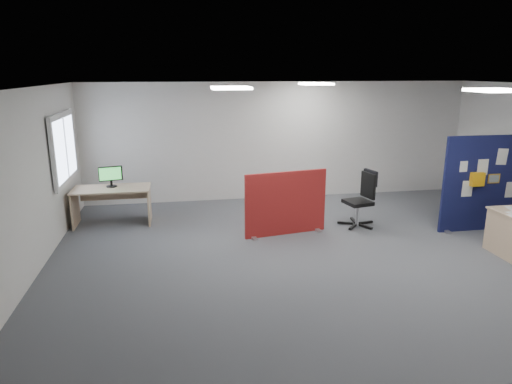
{
  "coord_description": "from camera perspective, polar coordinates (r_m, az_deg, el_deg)",
  "views": [
    {
      "loc": [
        -2.36,
        -6.81,
        2.93
      ],
      "look_at": [
        -1.13,
        0.34,
        1.0
      ],
      "focal_mm": 32.0,
      "sensor_mm": 36.0,
      "label": 1
    }
  ],
  "objects": [
    {
      "name": "floor",
      "position": [
        7.78,
        8.73,
        -7.41
      ],
      "size": [
        9.0,
        9.0,
        0.0
      ],
      "primitive_type": "plane",
      "color": "#525459",
      "rests_on": "ground"
    },
    {
      "name": "ceiling",
      "position": [
        7.21,
        9.59,
        12.88
      ],
      "size": [
        9.0,
        7.0,
        0.02
      ],
      "primitive_type": "cube",
      "color": "white",
      "rests_on": "wall_back"
    },
    {
      "name": "second_desk",
      "position": [
        9.37,
        -17.54,
        -0.55
      ],
      "size": [
        1.47,
        0.74,
        0.73
      ],
      "color": "tan",
      "rests_on": "floor"
    },
    {
      "name": "wall_back",
      "position": [
        10.69,
        3.1,
        6.39
      ],
      "size": [
        9.0,
        0.02,
        2.7
      ],
      "primitive_type": "cube",
      "color": "silver",
      "rests_on": "floor"
    },
    {
      "name": "office_chair",
      "position": [
        9.04,
        13.23,
        -0.38
      ],
      "size": [
        0.71,
        0.7,
        1.07
      ],
      "rotation": [
        0.0,
        0.0,
        0.22
      ],
      "color": "black",
      "rests_on": "floor"
    },
    {
      "name": "monitor_second",
      "position": [
        9.33,
        -17.7,
        1.96
      ],
      "size": [
        0.45,
        0.2,
        0.41
      ],
      "rotation": [
        0.0,
        0.0,
        0.23
      ],
      "color": "black",
      "rests_on": "second_desk"
    },
    {
      "name": "ceiling_lights",
      "position": [
        7.95,
        10.3,
        12.8
      ],
      "size": [
        4.1,
        4.1,
        0.04
      ],
      "color": "white",
      "rests_on": "ceiling"
    },
    {
      "name": "window",
      "position": [
        9.15,
        -22.86,
        5.06
      ],
      "size": [
        0.06,
        1.7,
        1.3
      ],
      "color": "white",
      "rests_on": "wall_left"
    },
    {
      "name": "wall_left",
      "position": [
        7.31,
        -26.54,
        0.82
      ],
      "size": [
        0.02,
        7.0,
        2.7
      ],
      "primitive_type": "cube",
      "color": "silver",
      "rests_on": "floor"
    },
    {
      "name": "navy_divider",
      "position": [
        9.62,
        27.81,
        0.97
      ],
      "size": [
        2.18,
        0.3,
        1.8
      ],
      "color": "#11133E",
      "rests_on": "floor"
    },
    {
      "name": "wall_front",
      "position": [
        4.36,
        24.11,
        -7.72
      ],
      "size": [
        9.0,
        0.02,
        2.7
      ],
      "primitive_type": "cube",
      "color": "silver",
      "rests_on": "floor"
    },
    {
      "name": "red_divider",
      "position": [
        8.33,
        3.76,
        -1.51
      ],
      "size": [
        1.56,
        0.33,
        1.18
      ],
      "rotation": [
        0.0,
        0.0,
        0.18
      ],
      "color": "maroon",
      "rests_on": "floor"
    }
  ]
}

